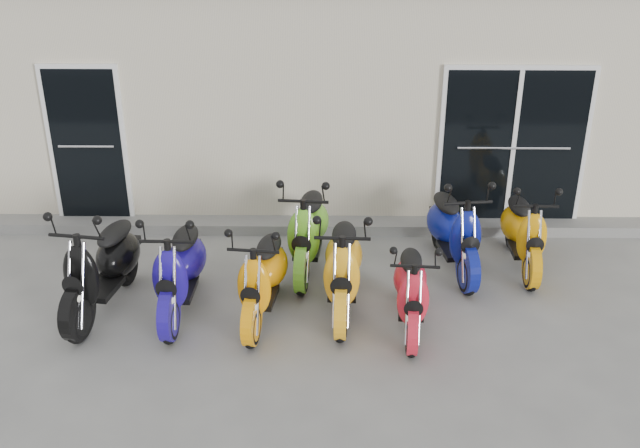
# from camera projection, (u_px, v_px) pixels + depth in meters

# --- Properties ---
(ground) EXTENTS (80.00, 80.00, 0.00)m
(ground) POSITION_uv_depth(u_px,v_px,m) (319.00, 305.00, 8.22)
(ground) COLOR gray
(ground) RESTS_ON ground
(building) EXTENTS (14.00, 6.00, 3.20)m
(building) POSITION_uv_depth(u_px,v_px,m) (323.00, 68.00, 12.28)
(building) COLOR beige
(building) RESTS_ON ground
(front_step) EXTENTS (14.00, 0.40, 0.15)m
(front_step) POSITION_uv_depth(u_px,v_px,m) (321.00, 226.00, 10.03)
(front_step) COLOR gray
(front_step) RESTS_ON ground
(door_left) EXTENTS (1.07, 0.08, 2.22)m
(door_left) POSITION_uv_depth(u_px,v_px,m) (87.00, 141.00, 9.71)
(door_left) COLOR black
(door_left) RESTS_ON front_step
(door_right) EXTENTS (2.02, 0.08, 2.22)m
(door_right) POSITION_uv_depth(u_px,v_px,m) (513.00, 143.00, 9.64)
(door_right) COLOR black
(door_right) RESTS_ON front_step
(scooter_front_black) EXTENTS (0.96, 1.96, 1.39)m
(scooter_front_black) POSITION_uv_depth(u_px,v_px,m) (100.00, 255.00, 7.85)
(scooter_front_black) COLOR black
(scooter_front_black) RESTS_ON ground
(scooter_front_blue) EXTENTS (0.69, 1.81, 1.33)m
(scooter_front_blue) POSITION_uv_depth(u_px,v_px,m) (179.00, 259.00, 7.83)
(scooter_front_blue) COLOR #1D0F8B
(scooter_front_blue) RESTS_ON ground
(scooter_front_orange_a) EXTENTS (0.82, 1.77, 1.26)m
(scooter_front_orange_a) POSITION_uv_depth(u_px,v_px,m) (262.00, 267.00, 7.73)
(scooter_front_orange_a) COLOR #FF9A08
(scooter_front_orange_a) RESTS_ON ground
(scooter_front_orange_b) EXTENTS (0.75, 1.86, 1.35)m
(scooter_front_orange_b) POSITION_uv_depth(u_px,v_px,m) (343.00, 256.00, 7.86)
(scooter_front_orange_b) COLOR #FFAD1A
(scooter_front_orange_b) RESTS_ON ground
(scooter_front_red) EXTENTS (0.68, 1.60, 1.15)m
(scooter_front_red) POSITION_uv_depth(u_px,v_px,m) (412.00, 280.00, 7.57)
(scooter_front_red) COLOR red
(scooter_front_red) RESTS_ON ground
(scooter_back_green) EXTENTS (0.83, 1.90, 1.36)m
(scooter_back_green) POSITION_uv_depth(u_px,v_px,m) (308.00, 220.00, 8.74)
(scooter_back_green) COLOR #66BF28
(scooter_back_green) RESTS_ON ground
(scooter_back_blue) EXTENTS (0.89, 1.88, 1.34)m
(scooter_back_blue) POSITION_uv_depth(u_px,v_px,m) (455.00, 221.00, 8.74)
(scooter_back_blue) COLOR navy
(scooter_back_blue) RESTS_ON ground
(scooter_back_yellow) EXTENTS (0.67, 1.70, 1.24)m
(scooter_back_yellow) POSITION_uv_depth(u_px,v_px,m) (525.00, 222.00, 8.80)
(scooter_back_yellow) COLOR orange
(scooter_back_yellow) RESTS_ON ground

